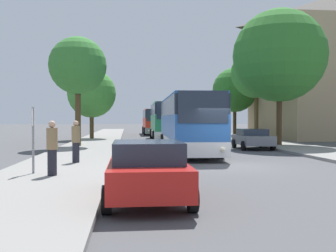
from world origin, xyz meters
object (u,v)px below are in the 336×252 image
(parked_car_left_curb, at_px, (147,170))
(bus_stop_sign, at_px, (33,132))
(parked_car_right_near, at_px, (253,138))
(tree_left_near, at_px, (78,66))
(bus_front, at_px, (188,123))
(tree_right_near, at_px, (279,56))
(bus_middle, at_px, (166,121))
(pedestrian_waiting_far, at_px, (52,148))
(tree_left_far, at_px, (92,94))
(pedestrian_waiting_near, at_px, (76,141))
(bus_rear, at_px, (154,121))
(tree_right_far, at_px, (256,73))
(tree_right_mid, at_px, (235,90))

(parked_car_left_curb, bearing_deg, bus_stop_sign, 130.05)
(parked_car_right_near, distance_m, tree_left_near, 13.04)
(bus_front, height_order, tree_right_near, tree_right_near)
(bus_middle, xyz_separation_m, pedestrian_waiting_far, (-6.14, -24.28, -0.80))
(tree_left_far, bearing_deg, pedestrian_waiting_far, -87.80)
(pedestrian_waiting_near, distance_m, tree_right_near, 17.80)
(tree_left_far, bearing_deg, bus_rear, 61.68)
(bus_stop_sign, relative_size, tree_right_far, 0.26)
(bus_middle, bearing_deg, tree_right_mid, 41.79)
(pedestrian_waiting_far, xyz_separation_m, tree_right_far, (14.76, 23.27, 5.36))
(parked_car_left_curb, distance_m, pedestrian_waiting_far, 4.78)
(pedestrian_waiting_far, xyz_separation_m, tree_left_far, (-0.98, 25.52, 3.43))
(bus_front, bearing_deg, tree_right_near, 33.96)
(pedestrian_waiting_near, relative_size, tree_right_near, 0.18)
(bus_stop_sign, bearing_deg, bus_front, 53.44)
(bus_rear, relative_size, tree_left_near, 1.36)
(bus_middle, xyz_separation_m, tree_right_mid, (8.89, 7.56, 3.57))
(bus_stop_sign, bearing_deg, parked_car_left_curb, -49.77)
(bus_stop_sign, relative_size, pedestrian_waiting_near, 1.27)
(parked_car_right_near, xyz_separation_m, pedestrian_waiting_far, (-10.86, -12.42, 0.34))
(tree_right_mid, bearing_deg, tree_left_far, -158.46)
(tree_right_mid, height_order, tree_right_far, tree_right_far)
(bus_stop_sign, distance_m, pedestrian_waiting_far, 1.09)
(parked_car_right_near, height_order, tree_left_near, tree_left_near)
(bus_front, height_order, bus_rear, bus_front)
(bus_front, relative_size, tree_left_far, 1.75)
(tree_right_mid, relative_size, tree_right_far, 0.91)
(parked_car_left_curb, bearing_deg, tree_right_mid, 71.06)
(pedestrian_waiting_far, height_order, tree_right_far, tree_right_far)
(parked_car_right_near, distance_m, pedestrian_waiting_far, 16.50)
(parked_car_left_curb, height_order, pedestrian_waiting_far, pedestrian_waiting_far)
(tree_left_near, bearing_deg, pedestrian_waiting_near, -83.49)
(parked_car_left_curb, bearing_deg, bus_front, 76.98)
(bus_rear, distance_m, tree_right_far, 18.09)
(parked_car_left_curb, relative_size, bus_stop_sign, 1.72)
(parked_car_left_curb, relative_size, tree_right_far, 0.45)
(bus_middle, bearing_deg, bus_stop_sign, -104.79)
(pedestrian_waiting_near, relative_size, tree_left_far, 0.27)
(tree_right_near, distance_m, tree_right_far, 8.95)
(parked_car_right_near, xyz_separation_m, bus_stop_sign, (-11.60, -11.81, 0.84))
(bus_middle, relative_size, parked_car_right_near, 2.75)
(pedestrian_waiting_near, height_order, tree_right_near, tree_right_near)
(bus_front, bearing_deg, tree_right_mid, 69.72)
(bus_middle, xyz_separation_m, bus_stop_sign, (-6.89, -23.67, -0.30))
(bus_rear, xyz_separation_m, parked_car_right_near, (4.92, -25.94, -1.02))
(bus_rear, height_order, bus_stop_sign, bus_rear)
(bus_rear, bearing_deg, pedestrian_waiting_near, -98.86)
(bus_rear, xyz_separation_m, tree_left_near, (-6.90, -23.64, 3.98))
(parked_car_right_near, height_order, pedestrian_waiting_near, pedestrian_waiting_near)
(tree_left_near, distance_m, tree_left_far, 10.88)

